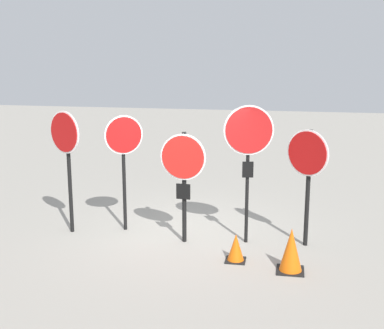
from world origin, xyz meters
name	(u,v)px	position (x,y,z in m)	size (l,w,h in m)	color
ground_plane	(183,235)	(0.00, 0.00, 0.00)	(40.00, 40.00, 0.00)	gray
stop_sign_0	(66,146)	(-2.22, -0.22, 1.73)	(0.72, 0.41, 2.40)	black
stop_sign_1	(124,147)	(-1.18, 0.08, 1.68)	(0.65, 0.42, 2.30)	black
stop_sign_2	(183,167)	(0.08, -0.37, 1.44)	(0.84, 0.17, 2.07)	black
stop_sign_3	(248,142)	(1.23, -0.20, 1.91)	(0.89, 0.19, 2.57)	black
stop_sign_4	(308,164)	(2.28, -0.15, 1.54)	(0.70, 0.49, 2.16)	black
traffic_cone_0	(291,250)	(2.04, -1.33, 0.36)	(0.44, 0.44, 0.73)	black
traffic_cone_1	(236,248)	(1.12, -1.07, 0.24)	(0.34, 0.34, 0.48)	black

